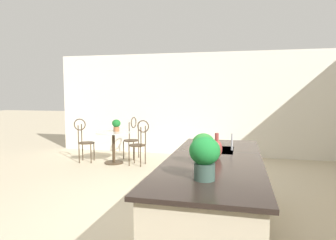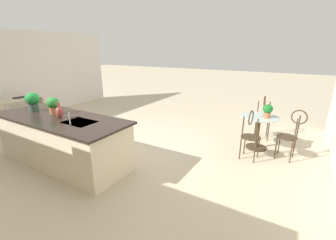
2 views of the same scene
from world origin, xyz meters
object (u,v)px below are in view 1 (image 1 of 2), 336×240
object	(u,v)px
chair_toward_desk	(139,140)
potted_plant_on_table	(116,125)
potted_plant_counter_near	(203,147)
potted_plant_counter_far	(205,155)
vase_on_counter	(217,148)
chair_by_island	(84,138)
bistro_table	(114,144)
chair_near_window	(132,136)

from	to	relation	value
chair_toward_desk	potted_plant_on_table	xyz separation A→B (m)	(-0.18, -0.64, 0.33)
potted_plant_counter_near	potted_plant_counter_far	distance (m)	0.56
chair_toward_desk	vase_on_counter	bearing A→B (deg)	33.12
chair_by_island	potted_plant_on_table	bearing A→B (deg)	102.25
bistro_table	chair_toward_desk	size ratio (longest dim) A/B	0.77
potted_plant_counter_near	potted_plant_counter_far	xyz separation A→B (m)	(0.55, 0.08, 0.03)
potted_plant_counter_near	vase_on_counter	xyz separation A→B (m)	(-0.35, 0.11, -0.08)
chair_by_island	potted_plant_counter_far	xyz separation A→B (m)	(3.92, 3.33, 0.56)
bistro_table	vase_on_counter	distance (m)	4.06
bistro_table	potted_plant_on_table	distance (m)	0.48
vase_on_counter	potted_plant_on_table	bearing A→B (deg)	-140.80
chair_by_island	bistro_table	bearing A→B (deg)	92.10
chair_by_island	potted_plant_counter_near	xyz separation A→B (m)	(3.37, 3.25, 0.53)
bistro_table	potted_plant_counter_far	size ratio (longest dim) A/B	2.14
bistro_table	potted_plant_counter_far	bearing A→B (deg)	33.19
potted_plant_on_table	vase_on_counter	bearing A→B (deg)	39.20
potted_plant_counter_far	potted_plant_on_table	bearing A→B (deg)	-147.89
chair_near_window	chair_by_island	world-z (taller)	same
potted_plant_on_table	potted_plant_counter_near	world-z (taller)	potted_plant_counter_near
potted_plant_on_table	chair_toward_desk	bearing A→B (deg)	74.22
chair_by_island	chair_toward_desk	distance (m)	1.40
bistro_table	chair_toward_desk	bearing A→B (deg)	86.38
chair_by_island	potted_plant_counter_near	bearing A→B (deg)	44.00
chair_toward_desk	potted_plant_on_table	world-z (taller)	chair_toward_desk
chair_by_island	potted_plant_counter_far	world-z (taller)	potted_plant_counter_far
chair_toward_desk	potted_plant_counter_near	bearing A→B (deg)	28.86
vase_on_counter	chair_toward_desk	bearing A→B (deg)	-146.88
bistro_table	vase_on_counter	xyz separation A→B (m)	(3.05, 2.62, 0.58)
chair_near_window	chair_by_island	xyz separation A→B (m)	(0.66, -0.98, 0.00)
bistro_table	vase_on_counter	size ratio (longest dim) A/B	2.78
chair_toward_desk	potted_plant_counter_near	world-z (taller)	potted_plant_counter_near
bistro_table	chair_near_window	size ratio (longest dim) A/B	0.77
bistro_table	potted_plant_counter_far	distance (m)	4.77
potted_plant_counter_far	vase_on_counter	world-z (taller)	potted_plant_counter_far
chair_near_window	potted_plant_counter_far	distance (m)	5.18
bistro_table	potted_plant_on_table	world-z (taller)	potted_plant_on_table
potted_plant_on_table	potted_plant_counter_far	distance (m)	4.83
chair_by_island	potted_plant_on_table	world-z (taller)	chair_by_island
potted_plant_counter_far	potted_plant_counter_near	bearing A→B (deg)	-172.11
bistro_table	potted_plant_counter_near	world-z (taller)	potted_plant_counter_near
chair_by_island	chair_toward_desk	xyz separation A→B (m)	(0.01, 1.40, 0.00)
chair_toward_desk	potted_plant_on_table	bearing A→B (deg)	-105.78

